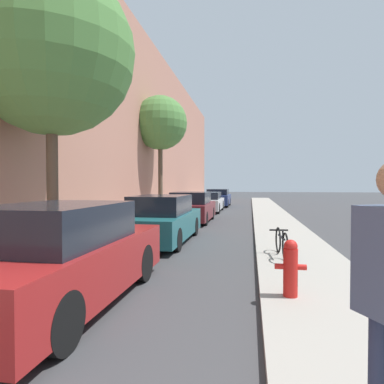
{
  "coord_description": "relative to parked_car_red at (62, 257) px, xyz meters",
  "views": [
    {
      "loc": [
        1.75,
        1.31,
        1.8
      ],
      "look_at": [
        0.13,
        10.47,
        1.57
      ],
      "focal_mm": 30.92,
      "sensor_mm": 36.0,
      "label": 1
    }
  ],
  "objects": [
    {
      "name": "fire_hydrant",
      "position": [
        3.33,
        0.64,
        -0.16
      ],
      "size": [
        0.46,
        0.21,
        0.85
      ],
      "color": "red",
      "rests_on": "sidewalk_right"
    },
    {
      "name": "parked_car_white",
      "position": [
        0.06,
        16.77,
        -0.1
      ],
      "size": [
        1.69,
        4.51,
        1.27
      ],
      "color": "black",
      "rests_on": "ground"
    },
    {
      "name": "building_facade_left",
      "position": [
        -3.26,
        10.24,
        4.31
      ],
      "size": [
        0.7,
        52.0,
        10.06
      ],
      "color": "tan",
      "rests_on": "ground"
    },
    {
      "name": "parked_car_teal",
      "position": [
        0.06,
        5.45,
        -0.03
      ],
      "size": [
        1.69,
        4.54,
        1.45
      ],
      "color": "black",
      "rests_on": "ground"
    },
    {
      "name": "parked_car_red",
      "position": [
        0.0,
        0.0,
        0.0
      ],
      "size": [
        1.75,
        4.31,
        1.51
      ],
      "color": "black",
      "rests_on": "ground"
    },
    {
      "name": "bicycle",
      "position": [
        3.45,
        3.4,
        -0.27
      ],
      "size": [
        0.44,
        1.53,
        0.63
      ],
      "rotation": [
        0.0,
        0.0,
        0.09
      ],
      "color": "black",
      "rests_on": "sidewalk_right"
    },
    {
      "name": "parked_car_maroon",
      "position": [
        -0.0,
        10.91,
        -0.05
      ],
      "size": [
        1.81,
        4.15,
        1.42
      ],
      "color": "black",
      "rests_on": "ground"
    },
    {
      "name": "street_tree_far",
      "position": [
        -2.14,
        13.13,
        4.4
      ],
      "size": [
        2.94,
        2.94,
        6.5
      ],
      "color": "brown",
      "rests_on": "sidewalk_left"
    },
    {
      "name": "sidewalk_left",
      "position": [
        -1.91,
        10.24,
        -0.66
      ],
      "size": [
        2.0,
        52.0,
        0.12
      ],
      "color": "#9E998E",
      "rests_on": "ground"
    },
    {
      "name": "parked_car_navy",
      "position": [
        0.19,
        22.02,
        -0.05
      ],
      "size": [
        1.79,
        4.35,
        1.39
      ],
      "color": "black",
      "rests_on": "ground"
    },
    {
      "name": "ground_plane",
      "position": [
        0.99,
        10.24,
        -0.72
      ],
      "size": [
        120.0,
        120.0,
        0.0
      ],
      "primitive_type": "plane",
      "color": "#3D3D3F"
    },
    {
      "name": "sidewalk_right",
      "position": [
        3.89,
        10.24,
        -0.66
      ],
      "size": [
        2.0,
        52.0,
        0.12
      ],
      "color": "#9E998E",
      "rests_on": "ground"
    },
    {
      "name": "street_tree_near",
      "position": [
        -1.68,
        2.35,
        4.04
      ],
      "size": [
        3.73,
        3.73,
        6.51
      ],
      "color": "brown",
      "rests_on": "sidewalk_left"
    }
  ]
}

